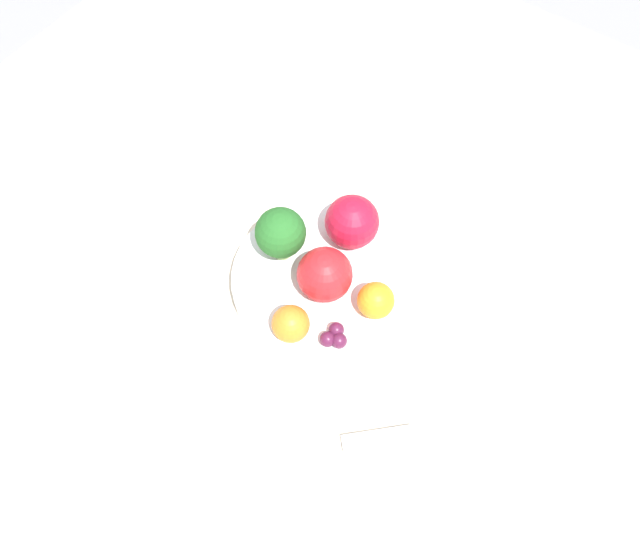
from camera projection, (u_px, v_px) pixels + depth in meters
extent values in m
plane|color=gray|center=(320.00, 296.00, 0.76)|extent=(6.00, 6.00, 0.00)
cube|color=beige|center=(320.00, 293.00, 0.75)|extent=(1.20, 1.20, 0.02)
cylinder|color=white|center=(320.00, 282.00, 0.72)|extent=(0.20, 0.20, 0.03)
cylinder|color=#8CB76B|center=(283.00, 246.00, 0.71)|extent=(0.02, 0.02, 0.02)
sphere|color=#236023|center=(282.00, 231.00, 0.69)|extent=(0.06, 0.06, 0.06)
sphere|color=red|center=(325.00, 275.00, 0.67)|extent=(0.06, 0.06, 0.06)
sphere|color=#B7142D|center=(349.00, 220.00, 0.71)|extent=(0.06, 0.06, 0.06)
sphere|color=orange|center=(291.00, 324.00, 0.66)|extent=(0.04, 0.04, 0.04)
sphere|color=orange|center=(378.00, 298.00, 0.67)|extent=(0.04, 0.04, 0.04)
sphere|color=#511938|center=(339.00, 341.00, 0.66)|extent=(0.02, 0.02, 0.02)
sphere|color=#511938|center=(336.00, 330.00, 0.67)|extent=(0.02, 0.02, 0.02)
sphere|color=#511938|center=(327.00, 339.00, 0.66)|extent=(0.02, 0.02, 0.02)
cube|color=silver|center=(377.00, 438.00, 0.65)|extent=(0.07, 0.06, 0.01)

